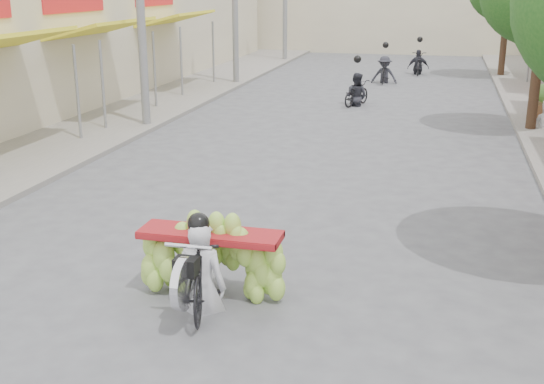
% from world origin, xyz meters
% --- Properties ---
extents(ground, '(120.00, 120.00, 0.00)m').
position_xyz_m(ground, '(0.00, 0.00, 0.00)').
color(ground, '#545559').
rests_on(ground, ground).
extents(sidewalk_left, '(4.00, 60.00, 0.12)m').
position_xyz_m(sidewalk_left, '(-7.00, 15.00, 0.06)').
color(sidewalk_left, gray).
rests_on(sidewalk_left, ground).
extents(banana_motorbike, '(2.20, 1.93, 2.24)m').
position_xyz_m(banana_motorbike, '(0.05, 1.63, 0.73)').
color(banana_motorbike, black).
rests_on(banana_motorbike, ground).
extents(bg_motorbike_a, '(1.05, 1.60, 1.95)m').
position_xyz_m(bg_motorbike_a, '(0.06, 17.19, 0.76)').
color(bg_motorbike_a, black).
rests_on(bg_motorbike_a, ground).
extents(bg_motorbike_b, '(1.06, 1.71, 1.95)m').
position_xyz_m(bg_motorbike_b, '(0.52, 22.87, 0.84)').
color(bg_motorbike_b, black).
rests_on(bg_motorbike_b, ground).
extents(bg_motorbike_c, '(0.98, 1.71, 1.95)m').
position_xyz_m(bg_motorbike_c, '(1.78, 26.15, 0.78)').
color(bg_motorbike_c, black).
rests_on(bg_motorbike_c, ground).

